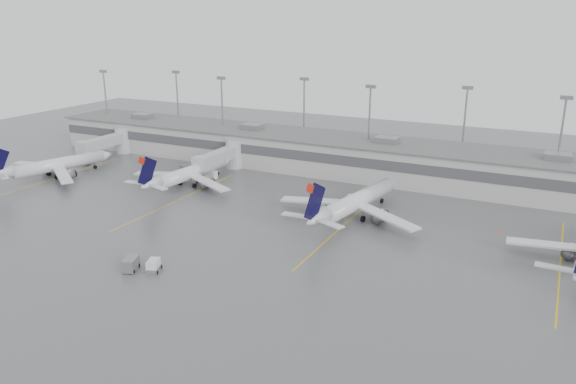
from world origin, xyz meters
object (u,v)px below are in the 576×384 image
at_px(jet_mid_left, 188,173).
at_px(baggage_tug, 154,267).
at_px(jet_mid_right, 354,202).
at_px(jet_far_left, 54,165).

xyz_separation_m(jet_mid_left, baggage_tug, (20.73, -37.20, -2.24)).
relative_size(jet_mid_left, baggage_tug, 9.16).
height_order(jet_mid_left, jet_mid_right, jet_mid_right).
relative_size(jet_far_left, baggage_tug, 8.94).
relative_size(jet_mid_right, baggage_tug, 9.90).
height_order(jet_mid_left, baggage_tug, jet_mid_left).
distance_m(jet_mid_left, baggage_tug, 42.65).
relative_size(jet_far_left, jet_mid_right, 0.90).
bearing_deg(jet_far_left, jet_mid_left, 30.41).
bearing_deg(baggage_tug, jet_far_left, 129.95).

